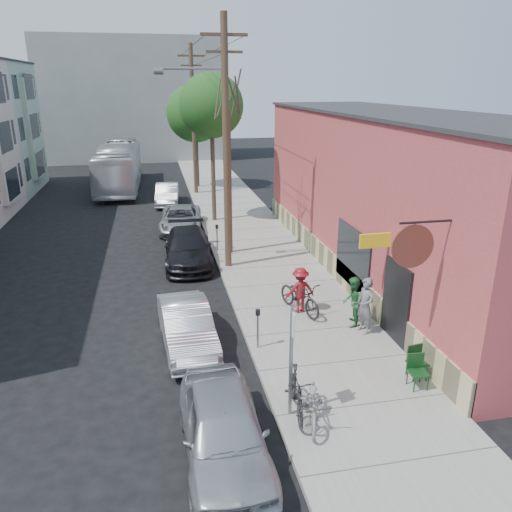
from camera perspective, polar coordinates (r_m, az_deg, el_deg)
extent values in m
plane|color=black|center=(15.64, -8.57, -10.28)|extent=(120.00, 120.00, 0.00)
cube|color=gray|center=(26.21, -0.74, 2.39)|extent=(4.50, 58.00, 0.15)
cube|color=#BA4547|center=(21.36, 15.08, 6.66)|extent=(5.00, 20.00, 6.50)
cube|color=#2B2B2D|center=(20.94, 15.88, 15.50)|extent=(5.20, 20.20, 0.12)
cube|color=#CEBA81|center=(21.12, 8.31, -0.65)|extent=(0.10, 20.00, 1.10)
cube|color=black|center=(15.75, 15.71, -5.32)|extent=(0.10, 1.60, 2.60)
cube|color=black|center=(18.58, 11.00, -0.16)|extent=(0.08, 3.00, 2.20)
cylinder|color=brown|center=(12.61, 17.47, 1.04)|extent=(1.10, 0.06, 1.10)
cube|color=yellow|center=(15.59, 13.45, 1.72)|extent=(1.00, 0.08, 0.45)
cube|color=#A1B99C|center=(40.73, -24.69, 13.06)|extent=(1.10, 3.20, 7.00)
cube|color=gray|center=(55.69, -13.77, 16.96)|extent=(18.00, 8.00, 12.00)
cube|color=slate|center=(11.76, 4.02, -12.02)|extent=(0.07, 0.07, 2.80)
cube|color=silver|center=(11.28, 4.14, -7.67)|extent=(0.02, 0.45, 0.60)
cylinder|color=slate|center=(14.92, 0.21, -8.53)|extent=(0.06, 0.06, 1.10)
cylinder|color=black|center=(14.65, 0.22, -6.45)|extent=(0.14, 0.14, 0.18)
cylinder|color=slate|center=(23.52, -4.46, 1.96)|extent=(0.06, 0.06, 1.10)
cylinder|color=black|center=(23.35, -4.50, 3.36)|extent=(0.14, 0.14, 0.18)
cylinder|color=#503A28|center=(20.50, -3.42, 12.17)|extent=(0.28, 0.28, 10.00)
cube|color=#503A28|center=(20.42, -3.67, 23.95)|extent=(1.80, 0.12, 0.12)
cube|color=#503A28|center=(20.38, -3.63, 22.27)|extent=(1.40, 0.10, 0.10)
cylinder|color=slate|center=(20.15, -11.10, 20.02)|extent=(0.35, 0.24, 0.24)
cylinder|color=#503A28|center=(35.95, -7.16, 15.06)|extent=(0.28, 0.28, 10.00)
cube|color=#503A28|center=(35.91, -7.46, 21.75)|extent=(1.80, 0.12, 0.12)
cube|color=#503A28|center=(35.89, -7.41, 20.79)|extent=(1.40, 0.10, 0.10)
cylinder|color=#44392C|center=(22.57, -3.10, 8.17)|extent=(0.24, 0.24, 6.38)
cylinder|color=#44392C|center=(28.43, -4.93, 9.99)|extent=(0.24, 0.24, 5.98)
sphere|color=#25581E|center=(28.10, -5.13, 16.78)|extent=(3.48, 3.48, 3.48)
cylinder|color=#44392C|center=(38.56, -6.78, 11.66)|extent=(0.24, 0.24, 5.08)
sphere|color=#25581E|center=(38.30, -6.95, 15.90)|extent=(4.21, 4.21, 4.21)
imported|color=slate|center=(16.00, 12.37, -5.57)|extent=(0.62, 0.77, 1.82)
imported|color=#2D703A|center=(16.39, 11.00, -5.16)|extent=(0.89, 0.98, 1.66)
imported|color=maroon|center=(17.11, 5.06, -3.89)|extent=(1.10, 0.71, 1.61)
imported|color=black|center=(17.20, 5.04, -4.62)|extent=(1.45, 2.29, 1.14)
imported|color=black|center=(12.24, 4.64, -15.33)|extent=(0.76, 1.92, 1.12)
imported|color=gray|center=(12.08, 6.66, -16.38)|extent=(1.16, 1.96, 0.97)
imported|color=#A5A8AD|center=(11.11, -3.72, -19.24)|extent=(1.76, 4.33, 1.47)
imported|color=silver|center=(15.37, -7.91, -7.96)|extent=(1.73, 4.19, 1.35)
imported|color=black|center=(22.33, -7.78, 0.94)|extent=(2.21, 5.04, 1.44)
imported|color=#9DA0A4|center=(27.44, -8.60, 4.20)|extent=(2.60, 4.86, 1.30)
imported|color=#B8B9C1|center=(33.80, -10.13, 6.98)|extent=(1.69, 4.17, 1.35)
imported|color=silver|center=(39.67, -15.38, 9.82)|extent=(3.02, 11.94, 3.31)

